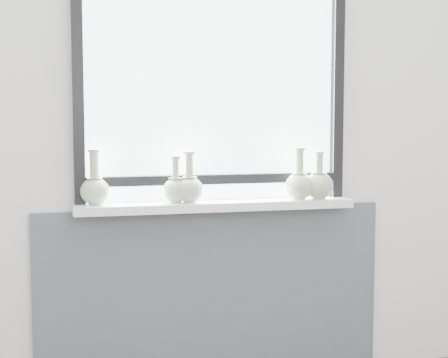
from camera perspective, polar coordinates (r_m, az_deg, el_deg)
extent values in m
cube|color=silver|center=(3.30, -1.08, 5.25)|extent=(3.60, 0.02, 2.60)
cube|color=#45535E|center=(3.39, -0.94, -9.63)|extent=(1.70, 0.03, 0.86)
cube|color=silver|center=(3.23, -0.68, -2.22)|extent=(1.32, 0.18, 0.04)
cube|color=black|center=(3.17, -12.05, 7.39)|extent=(0.05, 0.06, 1.05)
cube|color=black|center=(3.45, 9.36, 7.26)|extent=(0.05, 0.06, 1.05)
cube|color=black|center=(3.27, -0.88, -0.02)|extent=(1.20, 0.05, 0.04)
cube|color=white|center=(3.28, -0.99, 7.00)|extent=(1.20, 0.01, 1.00)
cylinder|color=#ABBE95|center=(3.16, -10.66, -2.05)|extent=(0.06, 0.06, 0.01)
ellipsoid|color=#ABBE95|center=(3.15, -10.68, -1.01)|extent=(0.13, 0.13, 0.12)
cone|color=#ABBE95|center=(3.15, -10.69, -0.16)|extent=(0.07, 0.07, 0.03)
cylinder|color=#ABBE95|center=(3.14, -10.71, 1.01)|extent=(0.04, 0.04, 0.14)
cylinder|color=#ABBE95|center=(3.14, -10.74, 2.34)|extent=(0.06, 0.06, 0.01)
cylinder|color=#ABBE95|center=(3.19, -4.05, -1.89)|extent=(0.06, 0.06, 0.01)
ellipsoid|color=#ABBE95|center=(3.18, -4.05, -0.95)|extent=(0.12, 0.12, 0.11)
cone|color=#ABBE95|center=(3.18, -4.06, -0.17)|extent=(0.07, 0.07, 0.03)
cylinder|color=#ABBE95|center=(3.18, -4.07, 0.74)|extent=(0.04, 0.04, 0.11)
cylinder|color=#ABBE95|center=(3.17, -4.07, 1.82)|extent=(0.05, 0.05, 0.01)
cylinder|color=#ABBE95|center=(3.19, -2.87, -1.88)|extent=(0.06, 0.06, 0.01)
ellipsoid|color=#ABBE95|center=(3.19, -2.87, -0.89)|extent=(0.13, 0.13, 0.12)
cone|color=#ABBE95|center=(3.18, -2.88, -0.08)|extent=(0.07, 0.07, 0.03)
cylinder|color=#ABBE95|center=(3.18, -2.88, 0.98)|extent=(0.04, 0.04, 0.13)
cylinder|color=#ABBE95|center=(3.17, -2.89, 2.20)|extent=(0.06, 0.06, 0.01)
cylinder|color=#ABBE95|center=(3.33, 6.25, -1.61)|extent=(0.06, 0.06, 0.01)
ellipsoid|color=#ABBE95|center=(3.32, 6.26, -0.59)|extent=(0.14, 0.14, 0.13)
cone|color=#ABBE95|center=(3.32, 6.27, 0.24)|extent=(0.08, 0.08, 0.03)
cylinder|color=#ABBE95|center=(3.31, 6.28, 1.30)|extent=(0.04, 0.04, 0.13)
cylinder|color=#ABBE95|center=(3.31, 6.29, 2.52)|extent=(0.06, 0.06, 0.01)
cylinder|color=#ABBE95|center=(3.36, 7.87, -1.57)|extent=(0.06, 0.06, 0.01)
ellipsoid|color=#ABBE95|center=(3.35, 7.89, -0.54)|extent=(0.14, 0.14, 0.13)
cone|color=#ABBE95|center=(3.35, 7.90, 0.30)|extent=(0.08, 0.08, 0.03)
cylinder|color=#ABBE95|center=(3.34, 7.91, 1.16)|extent=(0.04, 0.04, 0.11)
cylinder|color=#ABBE95|center=(3.34, 7.92, 2.17)|extent=(0.05, 0.05, 0.01)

